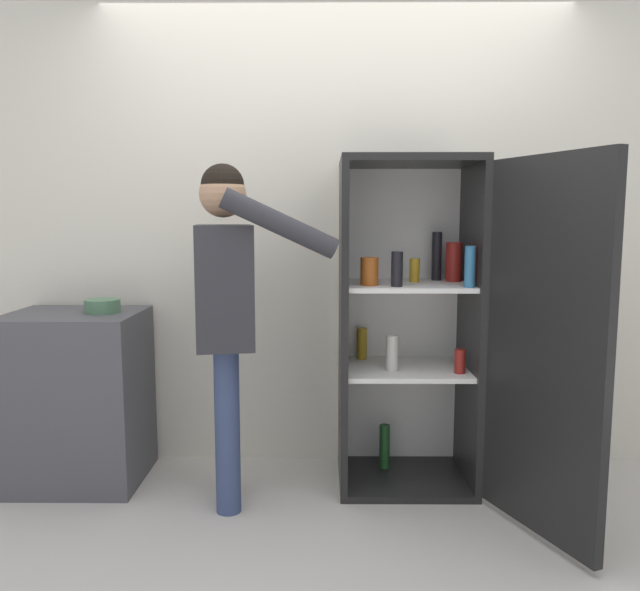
{
  "coord_description": "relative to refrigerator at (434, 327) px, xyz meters",
  "views": [
    {
      "loc": [
        -0.06,
        -2.49,
        1.38
      ],
      "look_at": [
        -0.08,
        0.65,
        0.98
      ],
      "focal_mm": 35.0,
      "sensor_mm": 36.0,
      "label": 1
    }
  ],
  "objects": [
    {
      "name": "counter",
      "position": [
        -1.83,
        0.1,
        -0.39
      ],
      "size": [
        0.67,
        0.55,
        0.89
      ],
      "color": "#4C4C51",
      "rests_on": "ground_plane"
    },
    {
      "name": "person",
      "position": [
        -1.0,
        -0.16,
        0.18
      ],
      "size": [
        0.7,
        0.6,
        1.62
      ],
      "color": "#384770",
      "rests_on": "ground_plane"
    },
    {
      "name": "bowl",
      "position": [
        -1.69,
        0.11,
        0.09
      ],
      "size": [
        0.18,
        0.18,
        0.07
      ],
      "color": "#517F5B",
      "rests_on": "counter"
    },
    {
      "name": "ground_plane",
      "position": [
        -0.49,
        -0.56,
        -0.84
      ],
      "size": [
        12.0,
        12.0,
        0.0
      ],
      "primitive_type": "plane",
      "color": "beige"
    },
    {
      "name": "refrigerator",
      "position": [
        0.0,
        0.0,
        0.0
      ],
      "size": [
        0.99,
        1.19,
        1.67
      ],
      "color": "black",
      "rests_on": "ground_plane"
    },
    {
      "name": "wall_back",
      "position": [
        -0.49,
        0.42,
        0.44
      ],
      "size": [
        7.0,
        0.06,
        2.55
      ],
      "color": "silver",
      "rests_on": "ground_plane"
    }
  ]
}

